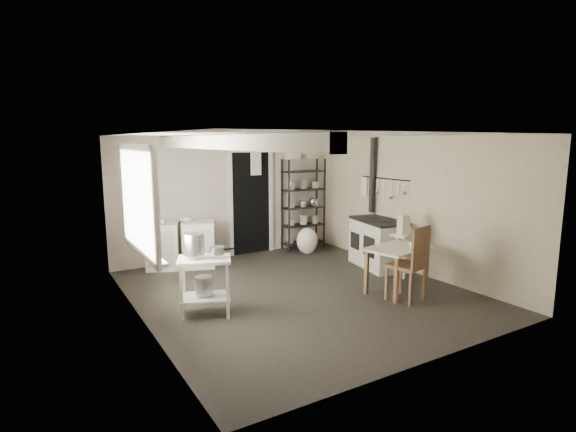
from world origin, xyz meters
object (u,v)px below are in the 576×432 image
flour_sack (307,242)px  prep_table (205,285)px  shelf_rack (303,203)px  stove (378,243)px  base_cabinets (181,242)px  chair (406,266)px  work_table (397,267)px  stockpot (194,244)px

flour_sack → prep_table: bearing=-145.4°
shelf_rack → stove: 2.00m
stove → shelf_rack: bearing=111.0°
base_cabinets → chair: size_ratio=1.15×
work_table → chair: (-0.12, -0.29, 0.10)m
base_cabinets → work_table: size_ratio=1.37×
stockpot → flour_sack: stockpot is taller
shelf_rack → work_table: 3.14m
shelf_rack → chair: bearing=-95.7°
prep_table → work_table: prep_table is taller
base_cabinets → stove: bearing=-10.0°
flour_sack → chair: bearing=-95.0°
work_table → chair: bearing=-111.9°
prep_table → flour_sack: 3.49m
base_cabinets → shelf_rack: size_ratio=0.67×
prep_table → chair: 2.77m
shelf_rack → flour_sack: size_ratio=3.57×
prep_table → base_cabinets: bearing=79.8°
shelf_rack → flour_sack: (-0.20, -0.47, -0.71)m
base_cabinets → work_table: base_cabinets is taller
base_cabinets → chair: chair is taller
shelf_rack → stove: bearing=-77.4°
stove → chair: (-0.81, -1.47, 0.04)m
stove → work_table: size_ratio=1.21×
flour_sack → work_table: bearing=-93.0°
stove → chair: chair is taller
stockpot → work_table: stockpot is taller
prep_table → flour_sack: (2.86, 1.98, -0.16)m
base_cabinets → flour_sack: base_cabinets is taller
flour_sack → base_cabinets: bearing=172.1°
work_table → shelf_rack: bearing=83.7°
stockpot → base_cabinets: bearing=77.0°
stove → stockpot: bearing=-161.4°
stockpot → work_table: bearing=-13.2°
stockpot → shelf_rack: shelf_rack is taller
base_cabinets → work_table: (2.31, -2.95, -0.08)m
stove → chair: bearing=-108.4°
base_cabinets → shelf_rack: bearing=23.2°
base_cabinets → shelf_rack: 2.70m
work_table → flour_sack: size_ratio=1.74×
stove → work_table: bearing=-110.0°
stove → work_table: 1.37m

